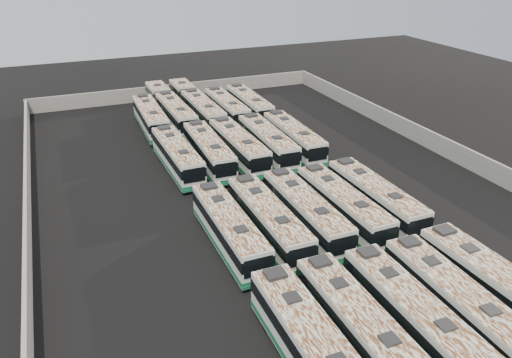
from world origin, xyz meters
name	(u,v)px	position (x,y,z in m)	size (l,w,h in m)	color
ground	(272,193)	(0.00, 0.00, 0.00)	(140.00, 140.00, 0.00)	black
perimeter_wall	(272,183)	(0.00, 0.00, 1.10)	(45.20, 73.20, 2.20)	slate
bus_front_far_left	(312,347)	(-7.23, -21.49, 1.79)	(2.71, 12.43, 3.50)	#B9BAB3
bus_front_left	(360,329)	(-3.82, -21.21, 1.75)	(2.64, 12.16, 3.42)	#B9BAB3
bus_front_center	(412,316)	(-0.24, -21.50, 1.75)	(2.68, 12.17, 3.42)	#B9BAB3
bus_front_right	(455,302)	(3.14, -21.50, 1.74)	(2.87, 12.16, 3.41)	#B9BAB3
bus_front_far_right	(497,288)	(6.65, -21.51, 1.80)	(2.88, 12.57, 3.53)	#B9BAB3
bus_midfront_far_left	(229,229)	(-7.20, -7.50, 1.75)	(2.60, 12.13, 3.42)	#B9BAB3
bus_midfront_left	(268,220)	(-3.78, -7.49, 1.77)	(2.60, 12.31, 3.47)	#B9BAB3
bus_midfront_center	(305,212)	(-0.28, -7.41, 1.78)	(2.69, 12.34, 3.47)	#B9BAB3
bus_midfront_right	(342,206)	(3.23, -7.67, 1.76)	(2.75, 12.24, 3.44)	#B9BAB3
bus_midfront_far_right	(375,198)	(6.73, -7.50, 1.76)	(2.67, 12.25, 3.45)	#B9BAB3
bus_midback_far_left	(177,156)	(-7.27, 8.78, 1.76)	(2.85, 12.25, 3.44)	#B9BAB3
bus_midback_left	(209,151)	(-3.71, 8.82, 1.78)	(2.91, 12.39, 3.48)	#B9BAB3
bus_midback_center	(238,146)	(-0.27, 8.72, 1.80)	(2.87, 12.53, 3.52)	#B9BAB3
bus_midback_right	(267,142)	(3.28, 8.71, 1.80)	(2.93, 12.57, 3.53)	#B9BAB3
bus_midback_far_right	(293,138)	(6.68, 8.86, 1.77)	(2.87, 12.35, 3.46)	#B9BAB3
bus_back_far_left	(151,118)	(-7.27, 22.61, 1.78)	(2.88, 12.42, 3.49)	#B9BAB3
bus_back_left	(170,107)	(-3.88, 26.06, 1.77)	(2.88, 19.14, 3.46)	#B9BAB3
bus_back_center	(196,105)	(-0.23, 25.80, 1.79)	(2.80, 19.33, 3.50)	#B9BAB3
bus_back_right	(227,108)	(3.29, 22.72, 1.73)	(2.61, 12.05, 3.39)	#B9BAB3
bus_back_far_right	(249,105)	(6.69, 22.75, 1.78)	(2.84, 12.39, 3.48)	#B9BAB3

